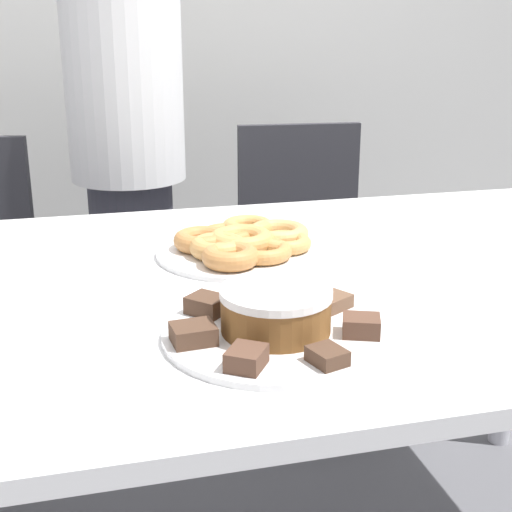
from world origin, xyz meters
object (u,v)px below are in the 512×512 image
Objects in this scene: person_standing at (129,163)px; office_chair_right at (307,278)px; plate_donuts at (242,252)px; frosted_cake at (276,310)px; plate_cake at (276,334)px.

office_chair_right is at bearing -12.05° from person_standing.
frosted_cake is at bearing -95.82° from plate_donuts.
plate_donuts is at bearing -79.80° from person_standing.
frosted_cake is at bearing -84.81° from person_standing.
frosted_cake is (-0.42, -1.11, 0.38)m from office_chair_right.
plate_cake is at bearing -95.82° from plate_donuts.
plate_donuts is (0.15, -0.84, -0.03)m from person_standing.
person_standing is 1.23m from frosted_cake.
frosted_cake is at bearing -106.31° from office_chair_right.
office_chair_right is 1.24m from plate_cake.
plate_cake is (0.11, -1.23, -0.03)m from person_standing.
person_standing is at bearing 100.20° from plate_donuts.
person_standing is 9.34× the size of frosted_cake.
person_standing is 4.57× the size of plate_cake.
person_standing is 4.52× the size of plate_donuts.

